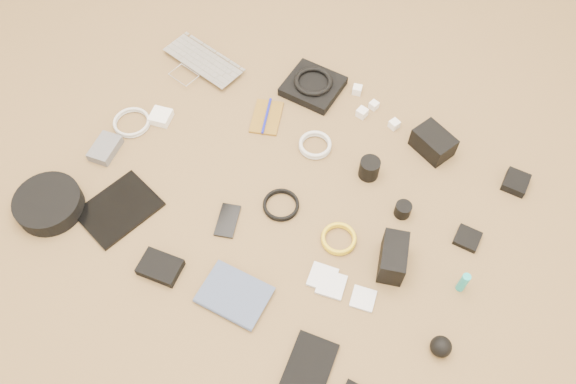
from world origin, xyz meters
The scene contains 32 objects.
laptop centered at (-0.53, 0.31, 0.01)m, with size 0.31×0.22×0.02m, color silver.
headphone_pouch centered at (-0.11, 0.46, 0.02)m, with size 0.19×0.18×0.03m, color black.
headphones centered at (-0.11, 0.46, 0.04)m, with size 0.14×0.14×0.02m, color black.
charger_a centered at (0.03, 0.53, 0.01)m, with size 0.03×0.03×0.03m, color white.
charger_b centered at (0.12, 0.50, 0.01)m, with size 0.03×0.03×0.03m, color white.
charger_c centered at (0.22, 0.46, 0.01)m, with size 0.03×0.03×0.03m, color white.
charger_d centered at (0.10, 0.45, 0.02)m, with size 0.03×0.03×0.03m, color white.
dslr_camera centered at (0.37, 0.44, 0.04)m, with size 0.13×0.09×0.08m, color black.
lens_pouch centered at (0.66, 0.45, 0.01)m, with size 0.07×0.08×0.03m, color black.
notebook_olive centered at (-0.18, 0.26, 0.00)m, with size 0.10×0.15×0.01m, color brown.
pen_blue centered at (-0.18, 0.26, 0.01)m, with size 0.01×0.01×0.16m, color #151AAC.
cable_white_a centered at (0.03, 0.24, 0.01)m, with size 0.11×0.11×0.01m, color silver.
lens_a centered at (0.23, 0.24, 0.04)m, with size 0.07×0.07×0.07m, color black.
lens_b centered at (0.39, 0.16, 0.02)m, with size 0.05×0.05×0.05m, color black.
card_reader centered at (0.60, 0.18, 0.01)m, with size 0.07×0.07×0.02m, color black.
power_brick centered at (-0.49, 0.06, 0.01)m, with size 0.07×0.07×0.03m, color white.
cable_white_b centered at (-0.56, -0.01, 0.01)m, with size 0.13×0.13×0.01m, color silver.
cable_black centered at (0.05, -0.02, 0.01)m, with size 0.12×0.12×0.01m, color black.
cable_yellow centered at (0.27, -0.03, 0.01)m, with size 0.11×0.11×0.01m, color yellow.
flash centered at (0.44, -0.02, 0.05)m, with size 0.07×0.13×0.10m, color black.
lens_cleaner centered at (0.64, 0.02, 0.04)m, with size 0.02×0.02×0.08m, color #1AABAB.
battery_charger centered at (-0.56, -0.14, 0.02)m, with size 0.07×0.11×0.03m, color #5B5C60.
tablet centered at (-0.37, -0.30, 0.01)m, with size 0.18×0.23×0.01m, color black.
phone centered at (-0.06, -0.15, 0.00)m, with size 0.06×0.12×0.01m, color black.
filter_case_left centered at (0.29, -0.16, 0.01)m, with size 0.08×0.08×0.01m, color silver.
filter_case_mid centered at (0.32, -0.17, 0.01)m, with size 0.08×0.08×0.01m, color silver.
filter_case_right centered at (0.42, -0.16, 0.00)m, with size 0.07×0.07×0.01m, color silver.
air_blower centered at (0.66, -0.18, 0.03)m, with size 0.06×0.06×0.06m, color black.
headphone_case centered at (-0.56, -0.40, 0.03)m, with size 0.21×0.21×0.06m, color black.
drive_case centered at (-0.13, -0.39, 0.01)m, with size 0.12×0.09×0.03m, color black.
paperback centered at (0.10, -0.41, 0.01)m, with size 0.14×0.19×0.02m, color #404D6C.
notebook_black_a centered at (0.39, -0.41, 0.01)m, with size 0.12×0.19×0.01m, color black.
Camera 1 is at (0.55, -0.77, 1.53)m, focal length 35.00 mm.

